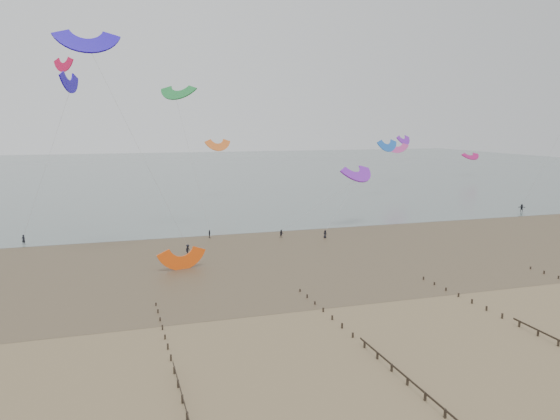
% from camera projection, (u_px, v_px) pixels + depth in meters
% --- Properties ---
extents(ground, '(500.00, 500.00, 0.00)m').
position_uv_depth(ground, '(302.00, 329.00, 57.02)').
color(ground, brown).
rests_on(ground, ground).
extents(sea_and_shore, '(500.00, 665.00, 0.03)m').
position_uv_depth(sea_and_shore, '(207.00, 256.00, 88.21)').
color(sea_and_shore, '#475654').
rests_on(sea_and_shore, ground).
extents(groynes, '(72.16, 50.16, 1.00)m').
position_uv_depth(groynes, '(441.00, 408.00, 40.20)').
color(groynes, black).
rests_on(groynes, ground).
extents(kitesurfers, '(119.56, 20.97, 1.81)m').
position_uv_depth(kitesurfers, '(378.00, 224.00, 111.66)').
color(kitesurfers, black).
rests_on(kitesurfers, ground).
extents(grounded_kite, '(7.16, 6.17, 3.40)m').
position_uv_depth(grounded_kite, '(182.00, 269.00, 80.15)').
color(grounded_kite, '#FF5410').
rests_on(grounded_kite, ground).
extents(kites_airborne, '(241.69, 116.95, 37.64)m').
position_uv_depth(kites_airborne, '(164.00, 122.00, 133.52)').
color(kites_airborne, purple).
rests_on(kites_airborne, ground).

